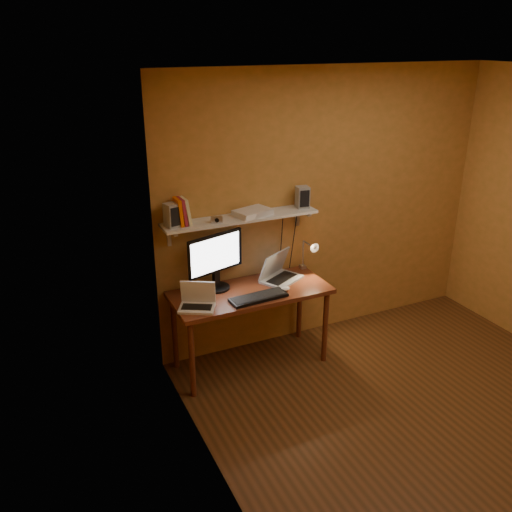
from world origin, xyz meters
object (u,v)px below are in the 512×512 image
netbook (197,301)px  router (253,212)px  desk (251,299)px  laptop (278,272)px  monitor (216,259)px  wall_shelf (241,218)px  shelf_camera (217,220)px  speaker_left (172,215)px  desk_lamp (309,252)px  keyboard (258,297)px  mouse (285,289)px  speaker_right (302,197)px

netbook → router: 0.91m
desk → laptop: size_ratio=3.14×
monitor → wall_shelf: bearing=-10.6°
shelf_camera → router: (0.36, 0.06, -0.00)m
speaker_left → desk_lamp: bearing=-17.3°
laptop → wall_shelf: bearing=137.9°
desk → keyboard: 0.20m
netbook → router: (0.63, 0.28, 0.59)m
desk_lamp → router: bearing=174.1°
wall_shelf → router: size_ratio=4.48×
shelf_camera → mouse: bearing=-25.7°
keyboard → speaker_right: 1.01m
monitor → desk_lamp: (0.91, -0.04, -0.08)m
wall_shelf → keyboard: bearing=-90.9°
wall_shelf → shelf_camera: shelf_camera is taller
laptop → desk_lamp: desk_lamp is taller
router → keyboard: bearing=-107.2°
wall_shelf → shelf_camera: size_ratio=13.89×
desk → speaker_right: bearing=18.4°
desk → speaker_left: 1.03m
laptop → mouse: bearing=-131.4°
desk_lamp → router: router is taller
monitor → desk_lamp: monitor is taller
monitor → keyboard: size_ratio=1.09×
laptop → netbook: bearing=165.8°
wall_shelf → laptop: (0.33, -0.08, -0.54)m
speaker_left → router: size_ratio=0.63×
monitor → router: bearing=-14.0°
monitor → mouse: monitor is taller
laptop → monitor: bearing=146.5°
monitor → speaker_right: speaker_right is taller
desk_lamp → speaker_left: 1.37m
monitor → router: (0.36, 0.02, 0.37)m
wall_shelf → monitor: bearing=-174.0°
monitor → shelf_camera: (0.00, -0.04, 0.37)m
wall_shelf → keyboard: size_ratio=2.79×
mouse → speaker_right: (0.34, 0.33, 0.71)m
laptop → speaker_left: (-0.94, 0.07, 0.65)m
desk_lamp → netbook: bearing=-169.2°
speaker_left → shelf_camera: 0.37m
shelf_camera → router: 0.36m
netbook → mouse: size_ratio=3.79×
wall_shelf → speaker_left: (-0.61, -0.01, 0.11)m
keyboard → monitor: bearing=122.5°
shelf_camera → keyboard: bearing=-50.5°
desk → monitor: size_ratio=2.56×
wall_shelf → speaker_left: 0.62m
netbook → desk_lamp: size_ratio=0.93×
desk → shelf_camera: shelf_camera is taller
netbook → laptop: bearing=42.7°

